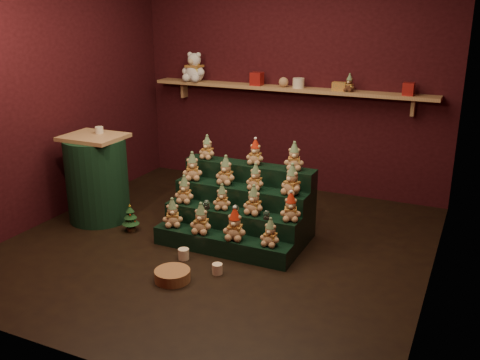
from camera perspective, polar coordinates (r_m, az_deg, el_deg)
The scene contains 41 objects.
ground at distance 5.38m, azimuth -2.36°, elevation -6.87°, with size 4.00×4.00×0.00m, color black.
back_wall at distance 6.82m, azimuth 5.55°, elevation 10.71°, with size 4.00×0.10×2.80m, color black.
front_wall at distance 3.32m, azimuth -19.11°, elevation 1.80°, with size 4.00×0.10×2.80m, color black.
left_wall at distance 6.17m, azimuth -19.93°, elevation 8.93°, with size 0.10×4.00×2.80m, color black.
right_wall at distance 4.41m, azimuth 21.87°, elevation 5.38°, with size 0.10×4.00×2.80m, color black.
back_shelf at distance 6.67m, azimuth 5.00°, elevation 9.64°, with size 3.60×0.26×0.24m.
riser_tier_front at distance 5.17m, azimuth -2.01°, elevation -6.86°, with size 1.40×0.22×0.18m, color black.
riser_tier_midfront at distance 5.32m, azimuth -0.94°, elevation -5.07°, with size 1.40×0.22×0.36m, color black.
riser_tier_midback at distance 5.47m, azimuth 0.06°, elevation -3.38°, with size 1.40×0.22×0.54m, color black.
riser_tier_back at distance 5.62m, azimuth 1.01°, elevation -1.78°, with size 1.40×0.22×0.72m, color black.
teddy_0 at distance 5.34m, azimuth -7.21°, elevation -3.47°, with size 0.20×0.18×0.28m, color tan, non-canonical shape.
teddy_1 at distance 5.15m, azimuth -4.17°, elevation -4.10°, with size 0.21×0.19×0.30m, color tan, non-canonical shape.
teddy_2 at distance 5.00m, azimuth -0.56°, elevation -4.72°, with size 0.22×0.20×0.31m, color tan, non-canonical shape.
teddy_3 at distance 4.89m, azimuth 3.26°, elevation -5.58°, with size 0.19×0.17×0.26m, color tan, non-canonical shape.
teddy_4 at distance 5.44m, azimuth -5.94°, elevation -1.01°, with size 0.20×0.18×0.28m, color tan, non-canonical shape.
teddy_5 at distance 5.25m, azimuth -1.93°, elevation -1.82°, with size 0.18×0.16×0.25m, color tan, non-canonical shape.
teddy_6 at distance 5.12m, azimuth 1.49°, elevation -2.15°, with size 0.20×0.18×0.28m, color tan, non-canonical shape.
teddy_7 at distance 4.99m, azimuth 5.43°, elevation -2.85°, with size 0.19×0.17×0.27m, color tan, non-canonical shape.
teddy_8 at distance 5.57m, azimuth -5.10°, elevation 1.46°, with size 0.21×0.18×0.29m, color tan, non-canonical shape.
teddy_9 at distance 5.41m, azimuth -1.51°, elevation 1.04°, with size 0.21×0.19×0.29m, color tan, non-canonical shape.
teddy_10 at distance 5.26m, azimuth 1.68°, elevation 0.33°, with size 0.18×0.16×0.26m, color tan, non-canonical shape.
teddy_11 at distance 5.12m, azimuth 5.58°, elevation 0.02°, with size 0.21×0.19×0.30m, color tan, non-canonical shape.
teddy_12 at distance 5.67m, azimuth -3.51°, elevation 3.50°, with size 0.18×0.16×0.25m, color tan, non-canonical shape.
teddy_13 at distance 5.46m, azimuth 1.65°, elevation 3.01°, with size 0.19×0.17×0.26m, color tan, non-canonical shape.
teddy_14 at distance 5.30m, azimuth 5.80°, elevation 2.54°, with size 0.20×0.18×0.27m, color tan, non-canonical shape.
snow_globe_a at distance 5.29m, azimuth -3.60°, elevation -2.60°, with size 0.07×0.07×0.09m.
snow_globe_b at distance 5.15m, azimuth -0.49°, elevation -3.14°, with size 0.07×0.07×0.09m.
snow_globe_c at distance 5.03m, azimuth 2.85°, elevation -3.73°, with size 0.06×0.06×0.09m.
side_table at distance 6.04m, azimuth -14.99°, elevation 0.17°, with size 0.67×0.67×0.96m.
table_ornament at distance 5.98m, azimuth -14.79°, elevation 5.18°, with size 0.09×0.09×0.07m, color beige.
mini_christmas_tree at distance 5.74m, azimuth -11.61°, elevation -3.97°, with size 0.18×0.18×0.31m.
mug_left at distance 5.09m, azimuth -6.03°, elevation -7.86°, with size 0.10×0.10×0.10m, color beige.
mug_right at distance 4.82m, azimuth -2.44°, elevation -9.45°, with size 0.09×0.09×0.09m, color beige.
wicker_basket at distance 4.74m, azimuth -7.22°, elevation -10.06°, with size 0.31×0.31×0.10m, color #96633C.
white_bear at distance 7.14m, azimuth -4.89°, elevation 12.32°, with size 0.34×0.30×0.47m, color white, non-canonical shape.
brown_bear at distance 6.40m, azimuth 11.59°, elevation 10.10°, with size 0.14×0.13×0.20m, color #4E2A1A, non-canonical shape.
gift_tin_red_a at distance 6.77m, azimuth 1.81°, elevation 10.73°, with size 0.14×0.14×0.16m, color maroon.
gift_tin_cream at distance 6.58m, azimuth 6.25°, elevation 10.24°, with size 0.14×0.14×0.12m, color beige.
gift_tin_red_b at distance 6.29m, azimuth 17.54°, elevation 9.24°, with size 0.12×0.12×0.14m, color maroon.
shelf_plush_ball at distance 6.65m, azimuth 4.67°, elevation 10.36°, with size 0.12×0.12×0.12m, color tan.
scarf_gift_box at distance 6.44m, azimuth 10.55°, elevation 9.78°, with size 0.16×0.10×0.10m, color orange.
Camera 1 is at (2.26, -4.32, 2.28)m, focal length 40.00 mm.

